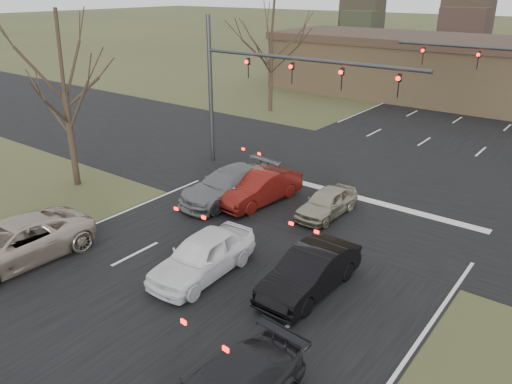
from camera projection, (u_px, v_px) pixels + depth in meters
ground at (134, 331)px, 14.66m from camera, size 360.00×360.00×0.00m
road_cross at (362, 182)px, 25.69m from camera, size 200.00×14.00×0.02m
mast_arm_near at (258, 78)px, 25.19m from camera, size 12.12×0.24×8.00m
tree_left_near at (58, 52)px, 22.97m from camera, size 5.10×5.10×8.50m
tree_left_far at (271, 15)px, 37.49m from camera, size 5.70×5.70×9.50m
car_silver_suv at (14, 243)px, 18.00m from camera, size 2.83×5.72×1.56m
car_white_sedan at (203, 255)px, 17.25m from camera, size 1.97×4.51×1.51m
car_black_hatch at (310, 272)px, 16.32m from camera, size 1.60×4.40×1.44m
car_grey_ahead at (229, 185)px, 23.31m from camera, size 2.82×5.49×1.52m
car_red_ahead at (259, 188)px, 23.05m from camera, size 2.06×4.67×1.49m
car_silver_ahead at (327, 202)px, 21.80m from camera, size 1.52×3.63×1.23m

